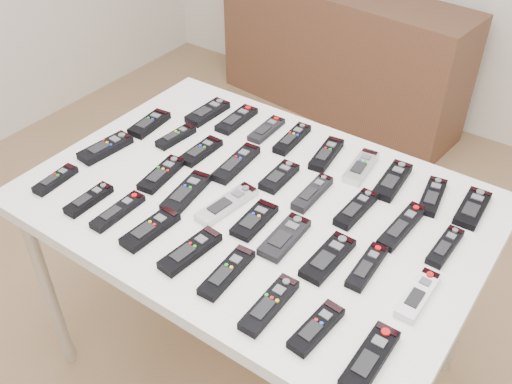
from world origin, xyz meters
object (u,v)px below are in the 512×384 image
Objects in this scene: remote_2 at (266,130)px; remote_15 at (356,209)px; remote_9 at (149,124)px; remote_27 at (56,180)px; remote_10 at (176,137)px; remote_23 at (285,237)px; remote_13 at (279,177)px; remote_8 at (472,208)px; remote_32 at (227,272)px; remote_5 at (361,167)px; remote_22 at (254,220)px; remote_34 at (316,328)px; remote_17 at (445,246)px; remote_31 at (190,251)px; remote_25 at (367,267)px; remote_29 at (118,211)px; table at (256,213)px; remote_3 at (292,139)px; remote_12 at (236,163)px; remote_4 at (326,154)px; remote_20 at (186,193)px; remote_26 at (418,295)px; remote_14 at (312,193)px; remote_21 at (227,204)px; remote_35 at (370,358)px; remote_6 at (393,181)px; remote_18 at (106,148)px; remote_16 at (402,226)px; remote_33 at (269,305)px; remote_30 at (150,229)px; remote_19 at (162,174)px; sideboard at (340,54)px; remote_24 at (328,258)px; remote_0 at (208,112)px; remote_11 at (201,151)px; remote_1 at (237,119)px.

remote_15 is at bearing -25.64° from remote_2.
remote_9 reaches higher than remote_27.
remote_10 and remote_23 have the same top height.
remote_2 is at bearing 131.43° from remote_13.
remote_32 is (-0.40, -0.57, 0.00)m from remote_8.
remote_5 is 0.39m from remote_22.
remote_34 is (0.31, -0.21, 0.00)m from remote_22.
remote_17 is (0.67, -0.19, 0.00)m from remote_2.
remote_31 is at bearing -141.31° from remote_17.
remote_2 is 0.66m from remote_25.
remote_2 is at bearing 80.38° from remote_29.
remote_22 reaches higher than table.
remote_32 is at bearing -108.19° from remote_15.
remote_5 is (0.25, -0.01, 0.00)m from remote_3.
remote_12 is (0.25, -0.01, 0.00)m from remote_10.
remote_3 is 0.13m from remote_4.
remote_27 is (-0.57, -0.56, -0.00)m from remote_4.
remote_29 is at bearing -2.14° from remote_27.
remote_20 is 1.10× the size of remote_26.
remote_14 is 0.85× the size of remote_21.
remote_26 reaches higher than remote_22.
remote_12 is at bearing 3.47° from remote_10.
remote_32 is 0.39m from remote_35.
remote_18 is (-0.80, -0.36, 0.00)m from remote_6.
remote_22 is (0.23, -0.38, 0.00)m from remote_2.
remote_22 is at bearing -125.49° from remote_6.
remote_8 is at bearing -4.27° from remote_5.
remote_27 is at bearing -176.27° from remote_34.
remote_35 is at bearing -31.07° from table.
remote_16 is 1.29× the size of remote_17.
remote_17 is at bearing -2.19° from remote_12.
remote_29 is (-0.26, -0.27, 0.07)m from table.
remote_15 reaches higher than remote_2.
remote_6 is at bearing 48.22° from remote_14.
remote_14 reaches higher than remote_33.
remote_30 is at bearing -100.54° from remote_3.
remote_13 is at bearing 25.80° from remote_19.
sideboard is 1.62m from remote_3.
remote_24 is (0.66, -0.19, -0.00)m from remote_10.
remote_0 is 1.09× the size of remote_34.
remote_10 is at bearing -176.60° from remote_15.
remote_21 is (-0.33, -0.36, -0.00)m from remote_6.
remote_11 reaches higher than sideboard.
remote_19 is 0.97× the size of remote_32.
remote_12 is (-0.42, -0.19, 0.00)m from remote_6.
remote_11 is at bearing -71.08° from sideboard.
remote_5 is 0.37m from remote_17.
remote_1 is at bearing 134.47° from table.
remote_23 is at bearing -177.88° from remote_24.
remote_13 is 0.26m from remote_23.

